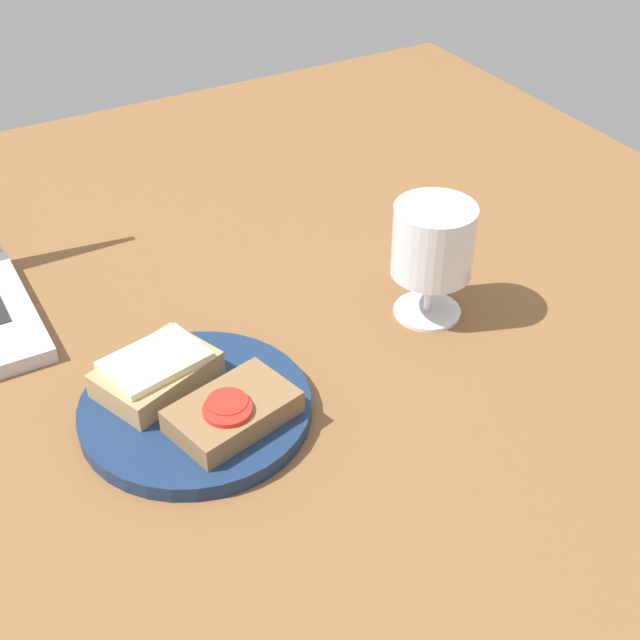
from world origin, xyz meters
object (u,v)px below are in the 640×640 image
Objects in this scene: wine_glass at (433,247)px; sandwich_with_cheese at (156,372)px; plate at (196,409)px; sandwich_with_tomato at (232,411)px.

sandwich_with_cheese is at bearing 177.63° from wine_glass.
plate is at bearing -63.05° from sandwich_with_cheese.
plate is 5.07cm from sandwich_with_cheese.
sandwich_with_cheese is at bearing 116.46° from sandwich_with_tomato.
sandwich_with_tomato is 0.96× the size of wine_glass.
sandwich_with_cheese is 0.97× the size of wine_glass.
wine_glass is at bearing 5.67° from plate.
sandwich_with_cheese is at bearing 116.95° from plate.
wine_glass reaches higher than sandwich_with_tomato.
wine_glass is at bearing 14.78° from sandwich_with_tomato.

